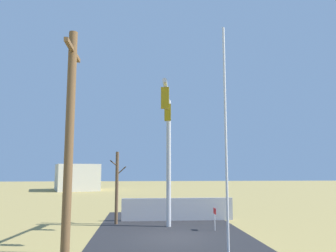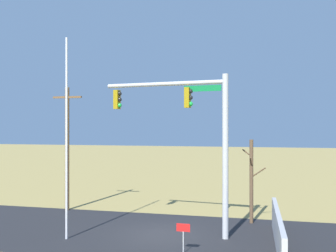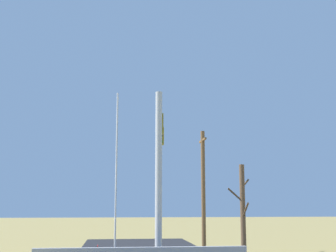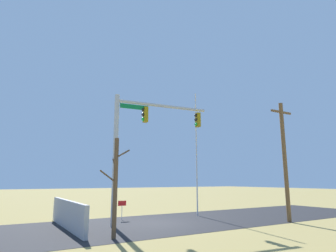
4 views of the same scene
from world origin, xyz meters
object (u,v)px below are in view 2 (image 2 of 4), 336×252
at_px(signal_mast, 195,126).
at_px(utility_pole, 67,146).
at_px(open_sign, 183,231).
at_px(flagpole, 67,138).
at_px(bare_tree, 251,180).

height_order(signal_mast, utility_pole, signal_mast).
height_order(utility_pole, open_sign, utility_pole).
relative_size(signal_mast, flagpole, 0.82).
xyz_separation_m(utility_pole, open_sign, (8.51, -6.26, -3.05)).
relative_size(utility_pole, bare_tree, 1.70).
bearing_deg(utility_pole, signal_mast, -23.11).
bearing_deg(flagpole, utility_pole, 117.87).
bearing_deg(flagpole, signal_mast, 18.28).
bearing_deg(flagpole, bare_tree, 30.54).
bearing_deg(signal_mast, open_sign, -91.10).
xyz_separation_m(utility_pole, bare_tree, (11.16, -0.66, -1.66)).
relative_size(flagpole, open_sign, 7.59).
bearing_deg(bare_tree, signal_mast, -130.92).
bearing_deg(open_sign, flagpole, 172.41).
height_order(signal_mast, bare_tree, signal_mast).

